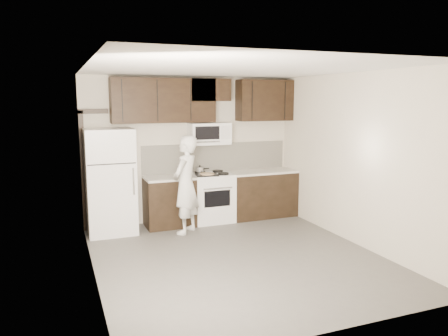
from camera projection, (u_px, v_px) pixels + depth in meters
floor at (237, 257)px, 6.38m from camera, size 4.50×4.50×0.00m
back_wall at (191, 149)px, 8.24m from camera, size 4.00×0.00×4.00m
ceiling at (238, 68)px, 5.96m from camera, size 4.50×4.50×0.00m
counter_run at (227, 196)px, 8.31m from camera, size 2.95×0.64×0.91m
stove at (212, 197)px, 8.20m from camera, size 0.76×0.66×0.94m
backsplash at (216, 157)px, 8.43m from camera, size 2.90×0.02×0.54m
upper_cabinets at (204, 99)px, 8.01m from camera, size 3.48×0.35×0.78m
microwave at (209, 134)px, 8.12m from camera, size 0.76×0.42×0.40m
refrigerator at (110, 181)px, 7.42m from camera, size 0.80×0.76×1.80m
door_trim at (85, 160)px, 7.53m from camera, size 0.50×0.08×2.12m
saucepan at (200, 170)px, 8.20m from camera, size 0.27×0.15×0.15m
baking_tray at (207, 175)px, 7.94m from camera, size 0.44×0.36×0.02m
pizza at (207, 174)px, 7.94m from camera, size 0.31×0.31×0.02m
person at (186, 185)px, 7.43m from camera, size 0.71×0.73×1.69m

